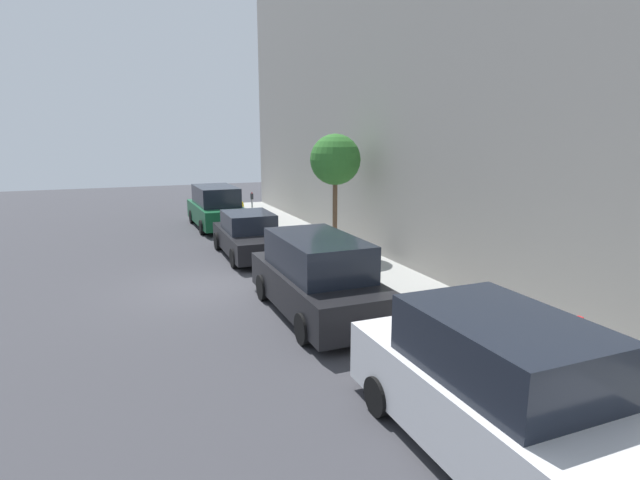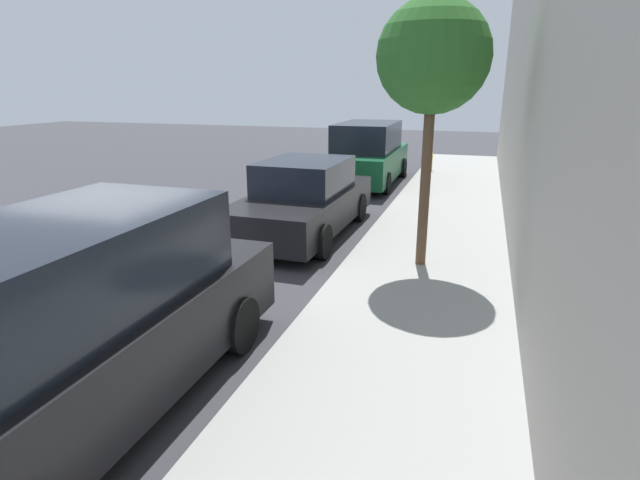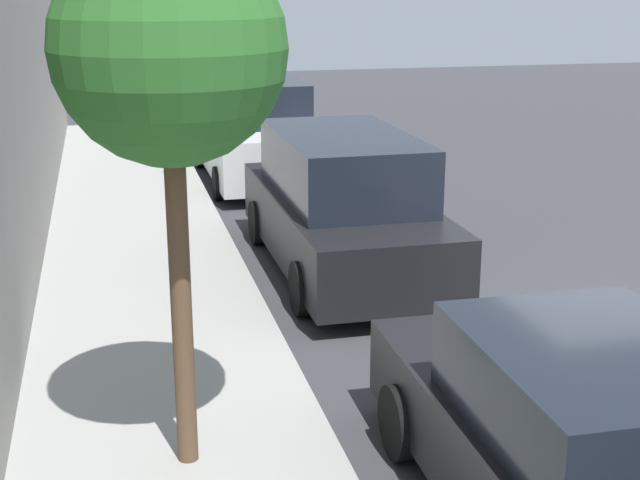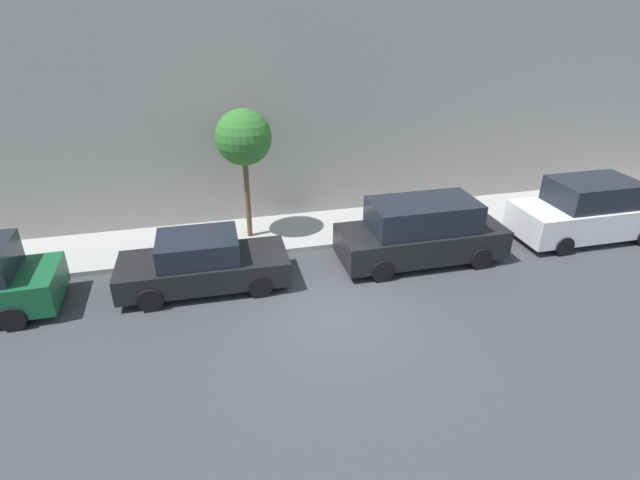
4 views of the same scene
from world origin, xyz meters
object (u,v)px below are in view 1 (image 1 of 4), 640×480
(fire_hydrant, at_px, (242,208))
(parked_minivan_second, at_px, (317,277))
(parked_sedan_third, at_px, (249,236))
(parked_minivan_fourth, at_px, (216,207))
(street_tree, at_px, (335,160))
(parking_meter_far, at_px, (252,203))
(parking_meter_near, at_px, (576,355))
(parked_suv_nearest, at_px, (499,393))

(fire_hydrant, bearing_deg, parked_minivan_second, -96.58)
(parked_sedan_third, relative_size, fire_hydrant, 6.56)
(parked_minivan_fourth, height_order, street_tree, street_tree)
(fire_hydrant, bearing_deg, parked_sedan_third, -101.74)
(parked_minivan_fourth, bearing_deg, parking_meter_far, 15.45)
(parked_sedan_third, distance_m, parked_minivan_fourth, 6.02)
(parking_meter_near, height_order, fire_hydrant, parking_meter_near)
(parked_suv_nearest, distance_m, parked_sedan_third, 12.27)
(parked_minivan_second, xyz_separation_m, parked_sedan_third, (-0.03, 6.35, -0.20))
(parking_meter_far, bearing_deg, fire_hydrant, 93.31)
(parked_minivan_fourth, xyz_separation_m, fire_hydrant, (1.73, 2.23, -0.43))
(parking_meter_near, xyz_separation_m, street_tree, (0.80, 10.49, 2.30))
(parked_minivan_fourth, bearing_deg, parked_suv_nearest, -89.30)
(parked_suv_nearest, bearing_deg, parked_minivan_fourth, 90.70)
(parked_minivan_fourth, bearing_deg, street_tree, -70.79)
(street_tree, bearing_deg, parking_meter_near, -94.37)
(parking_meter_far, xyz_separation_m, fire_hydrant, (-0.10, 1.73, -0.48))
(parked_suv_nearest, relative_size, parking_meter_near, 3.17)
(parked_sedan_third, xyz_separation_m, street_tree, (2.62, -1.55, 2.65))
(parked_minivan_fourth, height_order, parking_meter_far, parked_minivan_fourth)
(parked_minivan_second, height_order, parked_sedan_third, parked_minivan_second)
(parking_meter_near, bearing_deg, parking_meter_far, 90.00)
(parked_suv_nearest, xyz_separation_m, parking_meter_far, (1.61, 18.79, 0.04))
(parking_meter_far, bearing_deg, parked_sedan_third, -105.54)
(parked_minivan_fourth, distance_m, fire_hydrant, 2.86)
(parked_suv_nearest, bearing_deg, parked_sedan_third, 90.95)
(parked_suv_nearest, xyz_separation_m, street_tree, (2.41, 10.72, 2.44))
(parked_sedan_third, relative_size, parked_minivan_fourth, 0.92)
(street_tree, xyz_separation_m, fire_hydrant, (-0.90, 9.80, -2.88))
(parked_suv_nearest, relative_size, fire_hydrant, 6.97)
(parked_minivan_fourth, height_order, parking_meter_near, parked_minivan_fourth)
(parked_sedan_third, height_order, parking_meter_near, parking_meter_near)
(parked_sedan_third, bearing_deg, parked_minivan_second, -89.72)
(parked_minivan_second, distance_m, parked_minivan_fourth, 12.37)
(parked_minivan_fourth, xyz_separation_m, parking_meter_near, (1.83, -18.06, 0.16))
(parked_minivan_second, bearing_deg, parked_suv_nearest, -88.33)
(parking_meter_far, distance_m, street_tree, 8.46)
(parked_minivan_second, relative_size, street_tree, 1.20)
(parked_suv_nearest, distance_m, parking_meter_far, 18.86)
(parked_suv_nearest, xyz_separation_m, parked_sedan_third, (-0.20, 12.27, -0.21))
(parked_suv_nearest, distance_m, parked_minivan_fourth, 18.28)
(parking_meter_near, bearing_deg, parked_minivan_second, 107.41)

